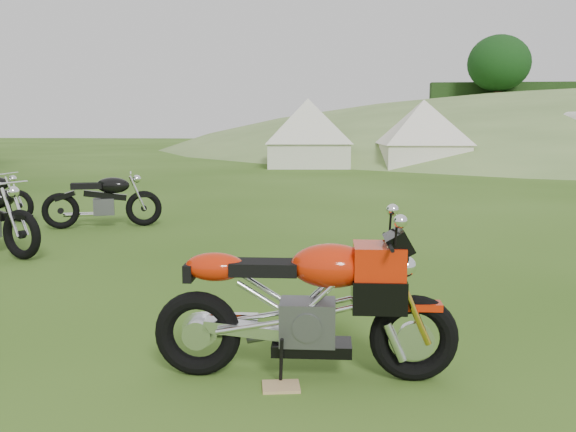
# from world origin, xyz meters

# --- Properties ---
(ground) EXTENTS (120.00, 120.00, 0.00)m
(ground) POSITION_xyz_m (0.00, 0.00, 0.00)
(ground) COLOR #294B10
(ground) RESTS_ON ground
(sport_motorcycle) EXTENTS (1.94, 0.55, 1.16)m
(sport_motorcycle) POSITION_xyz_m (0.53, -0.74, 0.58)
(sport_motorcycle) COLOR red
(sport_motorcycle) RESTS_ON ground
(plywood_board) EXTENTS (0.27, 0.23, 0.02)m
(plywood_board) POSITION_xyz_m (0.39, -0.94, 0.01)
(plywood_board) COLOR tan
(plywood_board) RESTS_ON ground
(vintage_moto_d) EXTENTS (1.85, 1.00, 0.95)m
(vintage_moto_d) POSITION_xyz_m (-3.19, 5.07, 0.48)
(vintage_moto_d) COLOR black
(vintage_moto_d) RESTS_ON ground
(tent_left) EXTENTS (3.30, 3.30, 2.60)m
(tent_left) POSITION_xyz_m (-0.89, 19.60, 1.30)
(tent_left) COLOR beige
(tent_left) RESTS_ON ground
(tent_mid) EXTENTS (3.21, 3.21, 2.55)m
(tent_mid) POSITION_xyz_m (3.38, 19.19, 1.28)
(tent_mid) COLOR silver
(tent_mid) RESTS_ON ground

